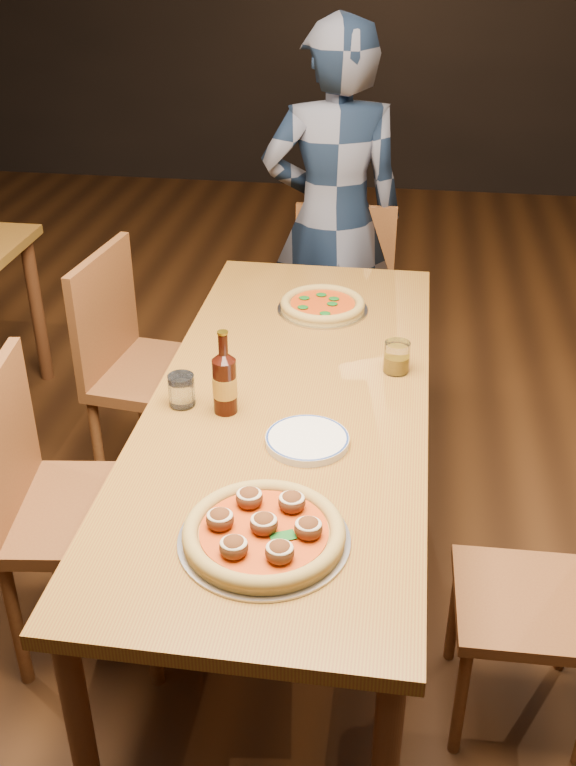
# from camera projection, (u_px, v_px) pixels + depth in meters

# --- Properties ---
(ground) EXTENTS (9.00, 9.00, 0.00)m
(ground) POSITION_uv_depth(u_px,v_px,m) (290.00, 586.00, 2.87)
(ground) COLOR black
(table_main) EXTENTS (0.80, 2.00, 0.75)m
(table_main) POSITION_uv_depth(u_px,v_px,m) (290.00, 416.00, 2.53)
(table_main) COLOR brown
(table_main) RESTS_ON ground
(chair_main_nw) EXTENTS (0.51, 0.51, 0.97)m
(chair_main_nw) POSITION_uv_depth(u_px,v_px,m) (88.00, 510.00, 2.46)
(chair_main_nw) COLOR brown
(chair_main_nw) RESTS_ON ground
(chair_main_sw) EXTENTS (0.51, 0.51, 0.98)m
(chair_main_sw) POSITION_uv_depth(u_px,v_px,m) (163.00, 373.00, 3.14)
(chair_main_sw) COLOR brown
(chair_main_sw) RESTS_ON ground
(chair_main_e) EXTENTS (0.39, 0.39, 0.82)m
(chair_main_e) POSITION_uv_depth(u_px,v_px,m) (528.00, 601.00, 2.25)
(chair_main_e) COLOR brown
(chair_main_e) RESTS_ON ground
(chair_end) EXTENTS (0.43, 0.43, 0.92)m
(chair_end) POSITION_uv_depth(u_px,v_px,m) (340.00, 316.00, 3.63)
(chair_end) COLOR brown
(chair_end) RESTS_ON ground
(pizza_meatball) EXTENTS (0.39, 0.39, 0.07)m
(pizza_meatball) POSITION_uv_depth(u_px,v_px,m) (264.00, 532.00, 1.92)
(pizza_meatball) COLOR #B7B7BF
(pizza_meatball) RESTS_ON table_main
(pizza_margherita) EXTENTS (0.32, 0.32, 0.04)m
(pizza_margherita) POSITION_uv_depth(u_px,v_px,m) (323.00, 305.00, 2.99)
(pizza_margherita) COLOR #B7B7BF
(pizza_margherita) RESTS_ON table_main
(plate_stack) EXTENTS (0.22, 0.22, 0.02)m
(plate_stack) POSITION_uv_depth(u_px,v_px,m) (307.00, 440.00, 2.27)
(plate_stack) COLOR white
(plate_stack) RESTS_ON table_main
(beer_bottle) EXTENTS (0.07, 0.07, 0.25)m
(beer_bottle) POSITION_uv_depth(u_px,v_px,m) (225.00, 384.00, 2.38)
(beer_bottle) COLOR black
(beer_bottle) RESTS_ON table_main
(water_glass) EXTENTS (0.08, 0.08, 0.09)m
(water_glass) POSITION_uv_depth(u_px,v_px,m) (182.00, 390.00, 2.43)
(water_glass) COLOR white
(water_glass) RESTS_ON table_main
(amber_glass) EXTENTS (0.08, 0.08, 0.10)m
(amber_glass) POSITION_uv_depth(u_px,v_px,m) (397.00, 357.00, 2.60)
(amber_glass) COLOR #987011
(amber_glass) RESTS_ON table_main
(diner) EXTENTS (0.67, 0.51, 1.65)m
(diner) POSITION_uv_depth(u_px,v_px,m) (333.00, 221.00, 3.59)
(diner) COLOR black
(diner) RESTS_ON ground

